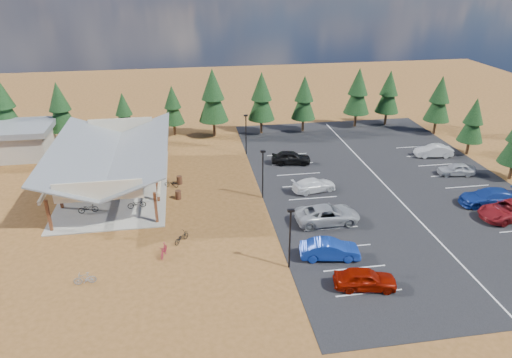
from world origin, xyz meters
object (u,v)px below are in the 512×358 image
Objects in this scene: outbuilding at (7,141)px; lamp_post_0 at (290,235)px; lamp_post_2 at (246,132)px; car_0 at (365,279)px; bike_pavilion at (112,153)px; bike_11 at (164,250)px; car_3 at (314,185)px; car_8 at (456,169)px; lamp_post_1 at (263,171)px; car_4 at (291,157)px; bike_0 at (88,208)px; bike_3 at (96,158)px; bike_16 at (171,184)px; bike_13 at (85,278)px; car_9 at (434,151)px; car_1 at (330,249)px; bike_4 at (137,204)px; bike_2 at (109,178)px; trash_bin_1 at (179,180)px; trash_bin_0 at (178,195)px; bike_1 at (92,196)px; car_6 at (509,210)px; bike_5 at (125,187)px; car_7 at (490,197)px; bike_12 at (181,237)px; bike_6 at (128,171)px.

outbuilding is 2.14× the size of lamp_post_0.
lamp_post_2 is 27.85m from car_0.
bike_pavilion is 11.06× the size of bike_11.
car_3 is 1.16× the size of car_8.
lamp_post_1 is 1.11× the size of car_4.
bike_0 is at bearing 146.07° from lamp_post_0.
bike_16 is at bearing -139.74° from bike_3.
lamp_post_0 is at bearing 83.88° from bike_13.
car_9 reaches higher than bike_13.
car_1 is at bearing 159.26° from car_3.
outbuilding is 23.36m from bike_4.
bike_2 is 0.96× the size of bike_3.
car_1 is at bearing -53.58° from trash_bin_1.
lamp_post_2 is at bearing 52.16° from trash_bin_0.
bike_1 is 1.09× the size of bike_2.
car_3 is at bearing -16.20° from trash_bin_1.
car_3 is 0.79× the size of car_6.
bike_11 is 1.14× the size of bike_16.
bike_5 reaches higher than bike_16.
outbuilding is 1.91× the size of car_7.
trash_bin_1 reaches higher than bike_16.
bike_pavilion is 17.89m from outbuilding.
bike_1 is at bearing 76.14° from car_3.
bike_3 is (-18.15, 12.18, -2.38)m from lamp_post_1.
lamp_post_2 is 23.20m from car_9.
bike_13 is (-2.91, -11.23, -0.07)m from bike_4.
car_4 is 23.26m from car_6.
lamp_post_2 is at bearing -7.85° from outbuilding.
bike_3 reaches higher than bike_0.
outbuilding is 1.87× the size of car_6.
bike_12 is at bearing -79.68° from car_7.
lamp_post_0 reaches higher than bike_1.
car_4 is at bearing 62.87° from bike_11.
bike_pavilion is 11.71× the size of bike_6.
lamp_post_1 is at bearing -119.93° from car_6.
bike_0 is at bearing -148.43° from trash_bin_1.
outbuilding is 18.72m from bike_1.
trash_bin_0 is at bearing 52.46° from car_1.
trash_bin_1 is 0.52× the size of bike_12.
car_8 is (0.54, 9.73, -0.13)m from car_6.
outbuilding is 12.22× the size of trash_bin_0.
bike_5 is 0.32× the size of car_7.
car_7 is (38.55, -4.48, 0.30)m from bike_0.
trash_bin_0 is at bearing -130.44° from bike_6.
car_8 is (37.41, -2.97, -3.10)m from bike_pavilion.
bike_12 is at bearing 108.12° from car_3.
trash_bin_1 is 0.19× the size of car_1.
lamp_post_1 is 2.82× the size of bike_0.
car_3 is (19.52, -7.04, 0.18)m from bike_6.
car_6 reaches higher than bike_3.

